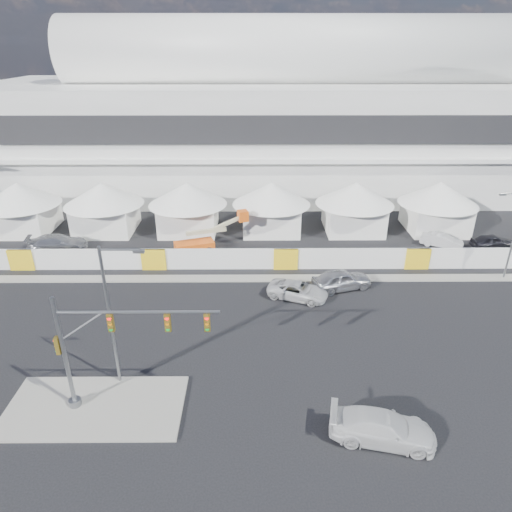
{
  "coord_description": "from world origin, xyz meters",
  "views": [
    {
      "loc": [
        3.05,
        -22.86,
        19.02
      ],
      "look_at": [
        3.26,
        10.0,
        3.42
      ],
      "focal_mm": 32.0,
      "sensor_mm": 36.0,
      "label": 1
    }
  ],
  "objects_px": {
    "traffic_mast": "(99,349)",
    "boom_lift": "(201,243)",
    "sedan_silver": "(341,280)",
    "pickup_near": "(382,428)",
    "lot_car_b": "(492,242)",
    "streetlight_median": "(113,308)",
    "pickup_curb": "(298,290)",
    "lot_car_a": "(442,240)",
    "lot_car_c": "(57,243)"
  },
  "relations": [
    {
      "from": "traffic_mast",
      "to": "boom_lift",
      "type": "relative_size",
      "value": 1.15
    },
    {
      "from": "sedan_silver",
      "to": "lot_car_c",
      "type": "relative_size",
      "value": 0.9
    },
    {
      "from": "lot_car_c",
      "to": "lot_car_a",
      "type": "bearing_deg",
      "value": -99.96
    },
    {
      "from": "boom_lift",
      "to": "sedan_silver",
      "type": "bearing_deg",
      "value": -49.27
    },
    {
      "from": "pickup_near",
      "to": "lot_car_c",
      "type": "relative_size",
      "value": 0.97
    },
    {
      "from": "lot_car_b",
      "to": "boom_lift",
      "type": "distance_m",
      "value": 29.13
    },
    {
      "from": "pickup_curb",
      "to": "traffic_mast",
      "type": "height_order",
      "value": "traffic_mast"
    },
    {
      "from": "lot_car_b",
      "to": "traffic_mast",
      "type": "relative_size",
      "value": 0.47
    },
    {
      "from": "traffic_mast",
      "to": "boom_lift",
      "type": "height_order",
      "value": "traffic_mast"
    },
    {
      "from": "lot_car_b",
      "to": "streetlight_median",
      "type": "xyz_separation_m",
      "value": [
        -32.0,
        -19.77,
        4.61
      ]
    },
    {
      "from": "sedan_silver",
      "to": "traffic_mast",
      "type": "relative_size",
      "value": 0.57
    },
    {
      "from": "pickup_curb",
      "to": "lot_car_b",
      "type": "bearing_deg",
      "value": -43.8
    },
    {
      "from": "traffic_mast",
      "to": "streetlight_median",
      "type": "xyz_separation_m",
      "value": [
        0.34,
        2.1,
        1.23
      ]
    },
    {
      "from": "sedan_silver",
      "to": "streetlight_median",
      "type": "xyz_separation_m",
      "value": [
        -15.35,
        -11.52,
        4.46
      ]
    },
    {
      "from": "lot_car_a",
      "to": "sedan_silver",
      "type": "bearing_deg",
      "value": 154.84
    },
    {
      "from": "lot_car_a",
      "to": "pickup_near",
      "type": "bearing_deg",
      "value": -178.2
    },
    {
      "from": "pickup_near",
      "to": "streetlight_median",
      "type": "height_order",
      "value": "streetlight_median"
    },
    {
      "from": "boom_lift",
      "to": "lot_car_b",
      "type": "bearing_deg",
      "value": -17.0
    },
    {
      "from": "sedan_silver",
      "to": "lot_car_a",
      "type": "distance_m",
      "value": 14.55
    },
    {
      "from": "lot_car_b",
      "to": "streetlight_median",
      "type": "distance_m",
      "value": 37.89
    },
    {
      "from": "pickup_curb",
      "to": "boom_lift",
      "type": "xyz_separation_m",
      "value": [
        -8.69,
        8.8,
        0.34
      ]
    },
    {
      "from": "boom_lift",
      "to": "traffic_mast",
      "type": "bearing_deg",
      "value": -117.53
    },
    {
      "from": "pickup_near",
      "to": "lot_car_b",
      "type": "xyz_separation_m",
      "value": [
        17.33,
        24.3,
        -0.09
      ]
    },
    {
      "from": "sedan_silver",
      "to": "lot_car_c",
      "type": "distance_m",
      "value": 28.01
    },
    {
      "from": "traffic_mast",
      "to": "streetlight_median",
      "type": "relative_size",
      "value": 0.98
    },
    {
      "from": "pickup_curb",
      "to": "lot_car_a",
      "type": "distance_m",
      "value": 18.49
    },
    {
      "from": "traffic_mast",
      "to": "streetlight_median",
      "type": "distance_m",
      "value": 2.45
    },
    {
      "from": "pickup_near",
      "to": "lot_car_a",
      "type": "bearing_deg",
      "value": -15.11
    },
    {
      "from": "lot_car_b",
      "to": "lot_car_c",
      "type": "xyz_separation_m",
      "value": [
        -43.51,
        -0.31,
        0.11
      ]
    },
    {
      "from": "sedan_silver",
      "to": "lot_car_b",
      "type": "height_order",
      "value": "sedan_silver"
    },
    {
      "from": "lot_car_b",
      "to": "boom_lift",
      "type": "height_order",
      "value": "boom_lift"
    },
    {
      "from": "pickup_near",
      "to": "lot_car_b",
      "type": "height_order",
      "value": "pickup_near"
    },
    {
      "from": "lot_car_b",
      "to": "lot_car_c",
      "type": "relative_size",
      "value": 0.74
    },
    {
      "from": "lot_car_c",
      "to": "streetlight_median",
      "type": "bearing_deg",
      "value": -160.37
    },
    {
      "from": "lot_car_a",
      "to": "traffic_mast",
      "type": "relative_size",
      "value": 0.46
    },
    {
      "from": "traffic_mast",
      "to": "boom_lift",
      "type": "distance_m",
      "value": 21.41
    },
    {
      "from": "pickup_curb",
      "to": "boom_lift",
      "type": "bearing_deg",
      "value": 65.38
    },
    {
      "from": "traffic_mast",
      "to": "pickup_near",
      "type": "bearing_deg",
      "value": -9.21
    },
    {
      "from": "lot_car_b",
      "to": "lot_car_c",
      "type": "bearing_deg",
      "value": 86.41
    },
    {
      "from": "pickup_curb",
      "to": "traffic_mast",
      "type": "bearing_deg",
      "value": 156.34
    },
    {
      "from": "traffic_mast",
      "to": "streetlight_median",
      "type": "bearing_deg",
      "value": 80.87
    },
    {
      "from": "lot_car_a",
      "to": "streetlight_median",
      "type": "bearing_deg",
      "value": 155.14
    },
    {
      "from": "sedan_silver",
      "to": "pickup_near",
      "type": "xyz_separation_m",
      "value": [
        -0.68,
        -16.05,
        -0.06
      ]
    },
    {
      "from": "sedan_silver",
      "to": "streetlight_median",
      "type": "bearing_deg",
      "value": 110.81
    },
    {
      "from": "pickup_near",
      "to": "streetlight_median",
      "type": "distance_m",
      "value": 16.0
    },
    {
      "from": "streetlight_median",
      "to": "boom_lift",
      "type": "xyz_separation_m",
      "value": [
        2.88,
        18.85,
        -4.3
      ]
    },
    {
      "from": "traffic_mast",
      "to": "lot_car_a",
      "type": "bearing_deg",
      "value": 39.07
    },
    {
      "from": "lot_car_a",
      "to": "lot_car_b",
      "type": "relative_size",
      "value": 0.98
    },
    {
      "from": "sedan_silver",
      "to": "pickup_near",
      "type": "height_order",
      "value": "sedan_silver"
    },
    {
      "from": "sedan_silver",
      "to": "lot_car_a",
      "type": "bearing_deg",
      "value": -69.72
    }
  ]
}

